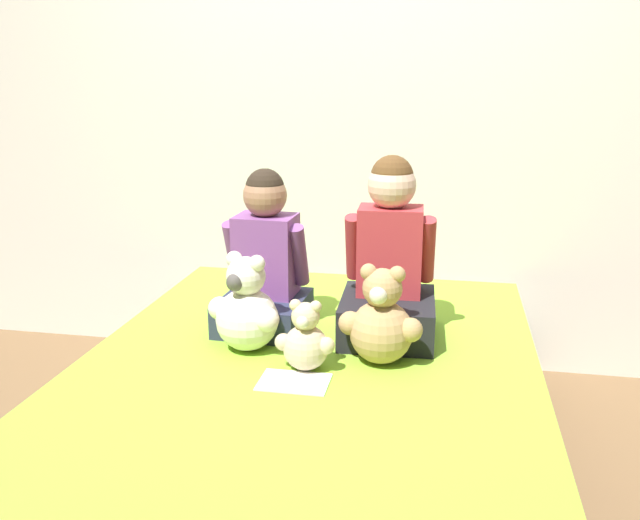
# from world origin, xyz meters

# --- Properties ---
(ground_plane) EXTENTS (14.00, 14.00, 0.00)m
(ground_plane) POSITION_xyz_m (0.00, 0.00, 0.00)
(ground_plane) COLOR brown
(wall_behind_bed) EXTENTS (8.00, 0.06, 2.50)m
(wall_behind_bed) POSITION_xyz_m (0.00, 1.12, 1.25)
(wall_behind_bed) COLOR silver
(wall_behind_bed) RESTS_ON ground_plane
(bed) EXTENTS (1.48, 1.95, 0.46)m
(bed) POSITION_xyz_m (0.00, 0.00, 0.23)
(bed) COLOR #473828
(bed) RESTS_ON ground_plane
(child_on_left) EXTENTS (0.31, 0.33, 0.57)m
(child_on_left) POSITION_xyz_m (-0.22, 0.27, 0.69)
(child_on_left) COLOR #282D47
(child_on_left) RESTS_ON bed
(child_on_right) EXTENTS (0.34, 0.37, 0.63)m
(child_on_right) POSITION_xyz_m (0.23, 0.27, 0.70)
(child_on_right) COLOR black
(child_on_right) RESTS_ON bed
(teddy_bear_held_by_left_child) EXTENTS (0.26, 0.21, 0.33)m
(teddy_bear_held_by_left_child) POSITION_xyz_m (-0.22, 0.04, 0.60)
(teddy_bear_held_by_left_child) COLOR silver
(teddy_bear_held_by_left_child) RESTS_ON bed
(teddy_bear_held_by_right_child) EXTENTS (0.27, 0.20, 0.32)m
(teddy_bear_held_by_right_child) POSITION_xyz_m (0.23, 0.02, 0.59)
(teddy_bear_held_by_right_child) COLOR tan
(teddy_bear_held_by_right_child) RESTS_ON bed
(teddy_bear_between_children) EXTENTS (0.19, 0.14, 0.23)m
(teddy_bear_between_children) POSITION_xyz_m (0.01, -0.08, 0.55)
(teddy_bear_between_children) COLOR #D1B78E
(teddy_bear_between_children) RESTS_ON bed
(sign_card) EXTENTS (0.21, 0.15, 0.00)m
(sign_card) POSITION_xyz_m (-0.01, -0.18, 0.46)
(sign_card) COLOR white
(sign_card) RESTS_ON bed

